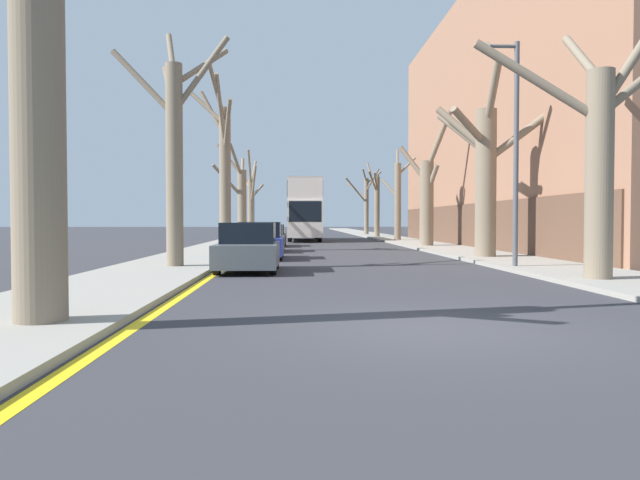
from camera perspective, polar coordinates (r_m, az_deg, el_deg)
ground_plane at (r=9.12m, az=10.25°, el=-8.03°), size 300.00×300.00×0.00m
sidewalk_left at (r=58.94m, az=-6.35°, el=0.31°), size 3.34×120.00×0.12m
sidewalk_right at (r=59.35m, az=5.59°, el=0.33°), size 3.34×120.00×0.12m
building_facade_right at (r=39.17m, az=20.26°, el=10.31°), size 10.08×35.98×14.90m
kerb_line_stripe at (r=58.84m, az=-4.55°, el=0.26°), size 0.24×120.00×0.01m
street_tree_left_0 at (r=9.85m, az=-24.56°, el=13.54°), size 4.65×2.50×7.43m
street_tree_left_1 at (r=20.49m, az=-13.08°, el=8.18°), size 3.80×2.85×7.75m
street_tree_left_2 at (r=32.14m, az=-8.81°, el=6.74°), size 2.48×3.36×8.99m
street_tree_left_3 at (r=42.39m, az=-7.29°, el=3.77°), size 2.22×3.74×6.76m
street_tree_left_4 at (r=54.02m, az=-6.30°, el=3.56°), size 2.15×3.97×7.56m
street_tree_right_0 at (r=17.06m, az=24.16°, el=7.51°), size 5.63×3.13×7.38m
street_tree_right_1 at (r=25.96m, az=14.87°, el=6.12°), size 4.70×3.76×7.69m
street_tree_right_2 at (r=36.70m, az=9.75°, el=3.93°), size 2.67×2.84×7.65m
street_tree_right_3 at (r=47.23m, az=7.13°, el=3.79°), size 2.67×1.65×7.03m
street_tree_right_4 at (r=57.48m, az=5.19°, el=3.44°), size 1.43×3.07×7.03m
street_tree_right_5 at (r=66.82m, az=4.21°, el=3.51°), size 4.03×4.37×7.05m
double_decker_bus at (r=49.00m, az=-1.46°, el=3.04°), size 2.56×10.89×4.67m
parked_car_0 at (r=19.14m, az=-6.58°, el=-0.79°), size 1.82×3.91×1.49m
parked_car_1 at (r=25.41m, az=-5.51°, el=-0.15°), size 1.88×3.98×1.50m
parked_car_2 at (r=31.40m, az=-4.89°, el=0.11°), size 1.75×4.13×1.36m
parked_car_3 at (r=37.87m, az=-4.44°, el=0.37°), size 1.71×4.30×1.32m
lamp_post at (r=20.72m, az=17.21°, el=8.57°), size 1.40×0.20×7.15m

